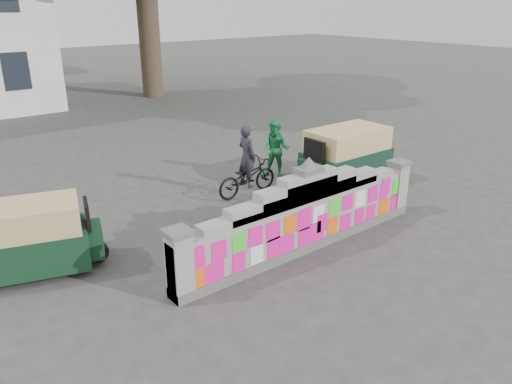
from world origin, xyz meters
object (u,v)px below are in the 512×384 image
at_px(pedestrian, 276,149).
at_px(rickshaw_left, 30,238).
at_px(cyclist_rider, 247,165).
at_px(cyclist_bike, 247,177).
at_px(rickshaw_right, 345,156).

height_order(pedestrian, rickshaw_left, pedestrian).
relative_size(pedestrian, rickshaw_left, 0.65).
relative_size(cyclist_rider, pedestrian, 0.96).
bearing_deg(cyclist_bike, cyclist_rider, -0.00).
xyz_separation_m(rickshaw_left, rickshaw_right, (8.34, -0.36, 0.10)).
xyz_separation_m(cyclist_bike, rickshaw_left, (-5.69, -0.69, 0.24)).
height_order(pedestrian, rickshaw_right, pedestrian).
height_order(cyclist_rider, rickshaw_right, cyclist_rider).
distance_m(cyclist_rider, rickshaw_right, 2.84).
height_order(cyclist_rider, rickshaw_left, cyclist_rider).
relative_size(cyclist_bike, cyclist_rider, 1.12).
bearing_deg(cyclist_rider, rickshaw_right, -112.34).
distance_m(cyclist_bike, rickshaw_right, 2.86).
distance_m(rickshaw_left, rickshaw_right, 8.34).
xyz_separation_m(cyclist_bike, cyclist_rider, (0.00, 0.00, 0.34)).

